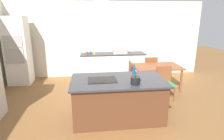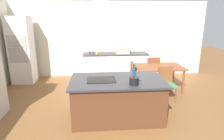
{
  "view_description": "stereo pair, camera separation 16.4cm",
  "coord_description": "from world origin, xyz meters",
  "px_view_note": "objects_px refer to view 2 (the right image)",
  "views": [
    {
      "loc": [
        -0.59,
        -3.88,
        2.24
      ],
      "look_at": [
        -0.08,
        0.4,
        1.0
      ],
      "focal_mm": 31.01,
      "sensor_mm": 36.0,
      "label": 1
    },
    {
      "loc": [
        -0.43,
        -3.89,
        2.24
      ],
      "look_at": [
        -0.08,
        0.4,
        1.0
      ],
      "focal_mm": 31.01,
      "sensor_mm": 36.0,
      "label": 2
    }
  ],
  "objects_px": {
    "tea_kettle": "(134,81)",
    "coffee_mug_red": "(90,53)",
    "chair_facing_island": "(166,81)",
    "wall_oven_stack": "(22,50)",
    "range_hood": "(100,22)",
    "coffee_mug_yellow": "(97,53)",
    "chair_at_left_end": "(129,75)",
    "coffee_mug_blue": "(93,53)",
    "chair_facing_back_wall": "(152,68)",
    "olive_oil_bottle": "(134,71)",
    "cooktop": "(101,80)",
    "countertop_microwave": "(122,49)",
    "dining_table": "(159,69)"
  },
  "relations": [
    {
      "from": "coffee_mug_red",
      "to": "chair_facing_island",
      "type": "relative_size",
      "value": 0.1
    },
    {
      "from": "countertop_microwave",
      "to": "range_hood",
      "type": "relative_size",
      "value": 0.56
    },
    {
      "from": "coffee_mug_red",
      "to": "coffee_mug_yellow",
      "type": "xyz_separation_m",
      "value": [
        0.26,
        -0.03,
        0.0
      ]
    },
    {
      "from": "cooktop",
      "to": "chair_at_left_end",
      "type": "xyz_separation_m",
      "value": [
        0.85,
        1.56,
        -0.4
      ]
    },
    {
      "from": "dining_table",
      "to": "cooktop",
      "type": "bearing_deg",
      "value": -138.58
    },
    {
      "from": "chair_facing_back_wall",
      "to": "chair_facing_island",
      "type": "bearing_deg",
      "value": -90.0
    },
    {
      "from": "wall_oven_stack",
      "to": "cooktop",
      "type": "bearing_deg",
      "value": -45.97
    },
    {
      "from": "cooktop",
      "to": "countertop_microwave",
      "type": "xyz_separation_m",
      "value": [
        0.83,
        2.88,
        0.13
      ]
    },
    {
      "from": "countertop_microwave",
      "to": "wall_oven_stack",
      "type": "bearing_deg",
      "value": -176.06
    },
    {
      "from": "chair_facing_island",
      "to": "chair_at_left_end",
      "type": "bearing_deg",
      "value": 143.99
    },
    {
      "from": "range_hood",
      "to": "chair_facing_island",
      "type": "bearing_deg",
      "value": 26.84
    },
    {
      "from": "coffee_mug_red",
      "to": "wall_oven_stack",
      "type": "height_order",
      "value": "wall_oven_stack"
    },
    {
      "from": "coffee_mug_red",
      "to": "chair_at_left_end",
      "type": "height_order",
      "value": "coffee_mug_red"
    },
    {
      "from": "wall_oven_stack",
      "to": "chair_at_left_end",
      "type": "height_order",
      "value": "wall_oven_stack"
    },
    {
      "from": "chair_at_left_end",
      "to": "chair_facing_back_wall",
      "type": "distance_m",
      "value": 1.13
    },
    {
      "from": "countertop_microwave",
      "to": "range_hood",
      "type": "distance_m",
      "value": 3.18
    },
    {
      "from": "countertop_microwave",
      "to": "coffee_mug_yellow",
      "type": "distance_m",
      "value": 0.91
    },
    {
      "from": "olive_oil_bottle",
      "to": "chair_facing_island",
      "type": "distance_m",
      "value": 1.31
    },
    {
      "from": "tea_kettle",
      "to": "coffee_mug_red",
      "type": "distance_m",
      "value": 3.31
    },
    {
      "from": "coffee_mug_yellow",
      "to": "dining_table",
      "type": "xyz_separation_m",
      "value": [
        1.84,
        -1.24,
        -0.28
      ]
    },
    {
      "from": "olive_oil_bottle",
      "to": "chair_facing_back_wall",
      "type": "relative_size",
      "value": 0.28
    },
    {
      "from": "tea_kettle",
      "to": "coffee_mug_yellow",
      "type": "bearing_deg",
      "value": 102.73
    },
    {
      "from": "coffee_mug_yellow",
      "to": "chair_at_left_end",
      "type": "distance_m",
      "value": 1.61
    },
    {
      "from": "chair_facing_island",
      "to": "coffee_mug_red",
      "type": "bearing_deg",
      "value": 137.2
    },
    {
      "from": "range_hood",
      "to": "countertop_microwave",
      "type": "bearing_deg",
      "value": 73.86
    },
    {
      "from": "countertop_microwave",
      "to": "range_hood",
      "type": "height_order",
      "value": "range_hood"
    },
    {
      "from": "cooktop",
      "to": "wall_oven_stack",
      "type": "relative_size",
      "value": 0.27
    },
    {
      "from": "olive_oil_bottle",
      "to": "coffee_mug_yellow",
      "type": "relative_size",
      "value": 2.79
    },
    {
      "from": "coffee_mug_blue",
      "to": "range_hood",
      "type": "relative_size",
      "value": 0.1
    },
    {
      "from": "tea_kettle",
      "to": "dining_table",
      "type": "relative_size",
      "value": 0.17
    },
    {
      "from": "coffee_mug_blue",
      "to": "chair_at_left_end",
      "type": "xyz_separation_m",
      "value": [
        1.06,
        -1.31,
        -0.44
      ]
    },
    {
      "from": "countertop_microwave",
      "to": "chair_facing_island",
      "type": "distance_m",
      "value": 2.26
    },
    {
      "from": "cooktop",
      "to": "tea_kettle",
      "type": "distance_m",
      "value": 0.72
    },
    {
      "from": "cooktop",
      "to": "coffee_mug_blue",
      "type": "distance_m",
      "value": 2.88
    },
    {
      "from": "tea_kettle",
      "to": "dining_table",
      "type": "distance_m",
      "value": 2.23
    },
    {
      "from": "wall_oven_stack",
      "to": "range_hood",
      "type": "relative_size",
      "value": 2.44
    },
    {
      "from": "coffee_mug_yellow",
      "to": "range_hood",
      "type": "distance_m",
      "value": 3.03
    },
    {
      "from": "tea_kettle",
      "to": "cooktop",
      "type": "bearing_deg",
      "value": 152.37
    },
    {
      "from": "coffee_mug_blue",
      "to": "chair_facing_back_wall",
      "type": "xyz_separation_m",
      "value": [
        1.98,
        -0.64,
        -0.44
      ]
    },
    {
      "from": "coffee_mug_blue",
      "to": "olive_oil_bottle",
      "type": "bearing_deg",
      "value": -70.09
    },
    {
      "from": "tea_kettle",
      "to": "coffee_mug_blue",
      "type": "relative_size",
      "value": 2.65
    },
    {
      "from": "countertop_microwave",
      "to": "olive_oil_bottle",
      "type": "bearing_deg",
      "value": -91.97
    },
    {
      "from": "cooktop",
      "to": "coffee_mug_yellow",
      "type": "height_order",
      "value": "coffee_mug_yellow"
    },
    {
      "from": "wall_oven_stack",
      "to": "chair_facing_back_wall",
      "type": "bearing_deg",
      "value": -5.56
    },
    {
      "from": "cooktop",
      "to": "coffee_mug_yellow",
      "type": "bearing_deg",
      "value": 91.44
    },
    {
      "from": "olive_oil_bottle",
      "to": "coffee_mug_red",
      "type": "relative_size",
      "value": 2.79
    },
    {
      "from": "coffee_mug_red",
      "to": "dining_table",
      "type": "distance_m",
      "value": 2.47
    },
    {
      "from": "tea_kettle",
      "to": "coffee_mug_red",
      "type": "bearing_deg",
      "value": 106.92
    },
    {
      "from": "chair_facing_back_wall",
      "to": "range_hood",
      "type": "height_order",
      "value": "range_hood"
    },
    {
      "from": "wall_oven_stack",
      "to": "chair_facing_island",
      "type": "height_order",
      "value": "wall_oven_stack"
    }
  ]
}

